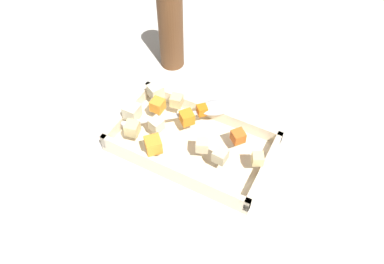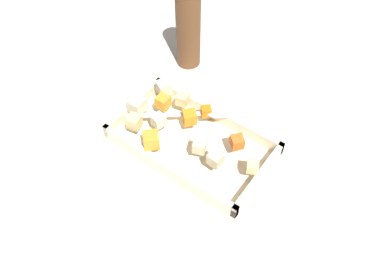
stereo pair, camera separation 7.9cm
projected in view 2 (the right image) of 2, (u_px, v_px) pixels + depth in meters
name	position (u px, v px, depth m)	size (l,w,h in m)	color
ground_plane	(199.00, 149.00, 0.89)	(4.00, 4.00, 0.00)	beige
baking_dish	(192.00, 144.00, 0.88)	(0.36, 0.20, 0.05)	beige
carrot_chunk_near_left	(237.00, 142.00, 0.82)	(0.03, 0.03, 0.03)	orange
carrot_chunk_corner_sw	(206.00, 111.00, 0.88)	(0.02, 0.02, 0.02)	orange
carrot_chunk_far_right	(163.00, 102.00, 0.90)	(0.03, 0.03, 0.03)	orange
carrot_chunk_near_right	(151.00, 140.00, 0.82)	(0.03, 0.03, 0.03)	orange
carrot_chunk_far_left	(189.00, 117.00, 0.86)	(0.03, 0.03, 0.03)	orange
potato_chunk_under_handle	(158.00, 120.00, 0.86)	(0.03, 0.03, 0.03)	beige
potato_chunk_corner_ne	(134.00, 122.00, 0.86)	(0.03, 0.03, 0.03)	#E0CC89
potato_chunk_heap_side	(253.00, 167.00, 0.78)	(0.02, 0.02, 0.02)	#E0CC89
potato_chunk_corner_se	(215.00, 159.00, 0.79)	(0.03, 0.03, 0.03)	beige
potato_chunk_front_center	(199.00, 146.00, 0.81)	(0.03, 0.03, 0.03)	beige
potato_chunk_back_center	(137.00, 105.00, 0.89)	(0.03, 0.03, 0.03)	beige
potato_chunk_corner_nw	(164.00, 87.00, 0.92)	(0.03, 0.03, 0.03)	beige
potato_chunk_center	(183.00, 99.00, 0.90)	(0.03, 0.03, 0.03)	#E0CC89
serving_spoon	(213.00, 110.00, 0.88)	(0.22, 0.18, 0.02)	silver
pepper_mill	(188.00, 29.00, 0.99)	(0.07, 0.07, 0.24)	brown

